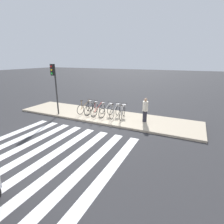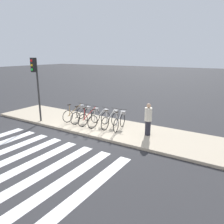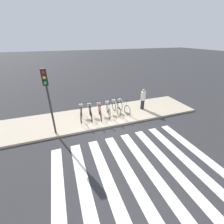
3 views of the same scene
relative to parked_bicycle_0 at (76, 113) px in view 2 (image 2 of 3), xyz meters
The scene contains 10 objects.
ground_plane 2.20m from the parked_bicycle_0, 45.76° to the right, with size 120.00×120.00×0.00m, color #2D2D30.
sidewalk 1.57m from the parked_bicycle_0, ahead, with size 13.07×3.02×0.12m.
parked_bicycle_0 is the anchor object (origin of this frame).
parked_bicycle_1 0.59m from the parked_bicycle_0, ahead, with size 0.46×1.64×1.01m.
parked_bicycle_2 1.20m from the parked_bicycle_0, ahead, with size 0.46×1.63×1.01m.
parked_bicycle_3 1.80m from the parked_bicycle_0, ahead, with size 0.47×1.63×1.01m.
parked_bicycle_4 2.40m from the parked_bicycle_0, ahead, with size 0.46×1.65×1.01m.
parked_bicycle_5 2.92m from the parked_bicycle_0, ahead, with size 0.46×1.63×1.01m.
pedestrian 4.49m from the parked_bicycle_0, ahead, with size 0.34×0.34×1.52m.
traffic_light 2.95m from the parked_bicycle_0, 141.86° to the right, with size 0.24×0.40×3.53m.
Camera 2 is at (6.71, -7.67, 3.83)m, focal length 35.00 mm.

